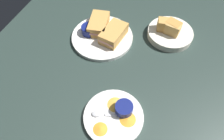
{
  "coord_description": "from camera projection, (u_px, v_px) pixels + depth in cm",
  "views": [
    {
      "loc": [
        54.03,
        16.88,
        67.46
      ],
      "look_at": [
        11.46,
        0.39,
        3.0
      ],
      "focal_mm": 33.73,
      "sensor_mm": 36.0,
      "label": 1
    }
  ],
  "objects": [
    {
      "name": "plate_chips_companion",
      "position": [
        114.0,
        117.0,
        0.71
      ],
      "size": [
        20.17,
        20.17,
        1.6
      ],
      "primitive_type": "cylinder",
      "color": "white",
      "rests_on": "ground_plane"
    },
    {
      "name": "spoon_by_gravy_ramekin",
      "position": [
        100.0,
        114.0,
        0.7
      ],
      "size": [
        4.13,
        9.89,
        0.8
      ],
      "color": "silver",
      "rests_on": "plate_chips_companion"
    },
    {
      "name": "spoon_by_dark_ramekin",
      "position": [
        101.0,
        35.0,
        0.91
      ],
      "size": [
        2.26,
        9.88,
        0.8
      ],
      "color": "silver",
      "rests_on": "plate_sandwich_main"
    },
    {
      "name": "ground_plane",
      "position": [
        121.0,
        55.0,
        0.89
      ],
      "size": [
        110.0,
        110.0,
        3.0
      ],
      "primitive_type": "cube",
      "color": "#283833"
    },
    {
      "name": "ramekin_light_gravy",
      "position": [
        124.0,
        108.0,
        0.7
      ],
      "size": [
        6.06,
        6.06,
        3.28
      ],
      "color": "navy",
      "rests_on": "plate_chips_companion"
    },
    {
      "name": "sandwich_half_far",
      "position": [
        99.0,
        24.0,
        0.92
      ],
      "size": [
        14.37,
        9.99,
        4.8
      ],
      "color": "tan",
      "rests_on": "plate_sandwich_main"
    },
    {
      "name": "ramekin_dark_sauce",
      "position": [
        89.0,
        29.0,
        0.91
      ],
      "size": [
        6.86,
        6.86,
        3.33
      ],
      "color": "navy",
      "rests_on": "plate_sandwich_main"
    },
    {
      "name": "plate_sandwich_main",
      "position": [
        102.0,
        37.0,
        0.92
      ],
      "size": [
        26.49,
        26.49,
        1.6
      ],
      "primitive_type": "cylinder",
      "color": "white",
      "rests_on": "ground_plane"
    },
    {
      "name": "plantain_chip_scatter",
      "position": [
        116.0,
        116.0,
        0.7
      ],
      "size": [
        15.38,
        12.61,
        0.6
      ],
      "color": "gold",
      "rests_on": "plate_chips_companion"
    },
    {
      "name": "bread_basket_rear",
      "position": [
        170.0,
        32.0,
        0.91
      ],
      "size": [
        19.56,
        19.56,
        8.14
      ],
      "color": "silver",
      "rests_on": "ground_plane"
    },
    {
      "name": "sandwich_half_near",
      "position": [
        114.0,
        34.0,
        0.89
      ],
      "size": [
        14.17,
        9.5,
        4.8
      ],
      "color": "tan",
      "rests_on": "plate_sandwich_main"
    }
  ]
}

